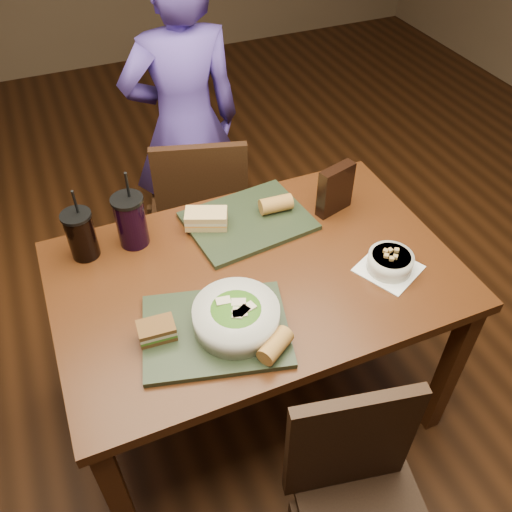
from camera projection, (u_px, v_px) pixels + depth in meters
The scene contains 16 objects.
ground at pixel (256, 397), 2.28m from camera, with size 6.00×6.00×0.00m, color #381C0B.
dining_table at pixel (256, 290), 1.83m from camera, with size 1.30×0.85×0.75m.
chair_near at pixel (360, 497), 1.52m from camera, with size 0.42×0.43×0.83m.
chair_far at pixel (198, 212), 2.40m from camera, with size 0.47×0.48×0.88m.
diner at pixel (185, 126), 2.45m from camera, with size 0.54×0.36×1.48m, color #513AA0.
tray_near at pixel (216, 330), 1.58m from camera, with size 0.42×0.32×0.02m, color black.
tray_far at pixel (248, 221), 1.94m from camera, with size 0.42×0.32×0.02m, color black.
salad_bowl at pixel (236, 316), 1.55m from camera, with size 0.25×0.25×0.08m.
soup_bowl at pixel (390, 262), 1.75m from camera, with size 0.24×0.24×0.07m.
sandwich_near at pixel (157, 330), 1.54m from camera, with size 0.11×0.08×0.05m.
sandwich_far at pixel (206, 219), 1.89m from camera, with size 0.16×0.13×0.06m.
baguette_near at pixel (275, 345), 1.49m from camera, with size 0.05×0.05×0.11m, color #AD7533.
baguette_far at pixel (276, 204), 1.95m from camera, with size 0.06×0.06×0.12m, color #AD7533.
cup_cola at pixel (81, 235), 1.77m from camera, with size 0.10×0.10×0.27m.
cup_berry at pixel (131, 220), 1.81m from camera, with size 0.11×0.11×0.29m.
chip_bag at pixel (335, 189), 1.94m from camera, with size 0.14×0.04×0.19m, color black.
Camera 1 is at (-0.48, -1.15, 2.00)m, focal length 38.00 mm.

